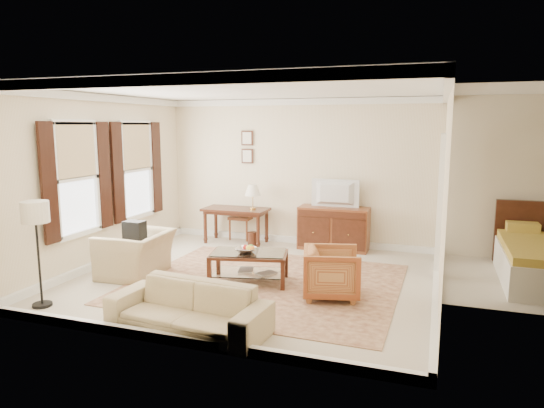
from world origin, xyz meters
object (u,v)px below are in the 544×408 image
Objects in this scene: striped_armchair at (332,270)px; sofa at (188,300)px; tv at (334,185)px; club_armchair at (136,246)px; writing_desk at (236,214)px; sideboard at (334,228)px; coffee_table at (249,259)px.

sofa is at bearing 126.75° from striped_armchair.
club_armchair is (-2.65, -2.65, -0.79)m from tv.
writing_desk is 1.49× the size of tv.
sideboard is (1.99, 0.14, -0.19)m from writing_desk.
sideboard reaches higher than striped_armchair.
sideboard reaches higher than sofa.
club_armchair is (-1.85, -0.23, 0.10)m from coffee_table.
club_armchair reaches higher than writing_desk.
writing_desk reaches higher than coffee_table.
sofa is (-0.82, -4.29, -0.04)m from sideboard.
writing_desk is at bearing 111.30° from sofa.
tv is 0.81× the size of club_armchair.
writing_desk is 0.69× the size of sofa.
sideboard is 1.53× the size of tv.
tv reaches higher than striped_armchair.
tv is at bearing -2.80° from striped_armchair.
striped_armchair reaches higher than writing_desk.
tv is 0.69× the size of coffee_table.
sofa is at bearing -100.77° from sideboard.
sideboard is at bearing 71.92° from coffee_table.
sofa is (1.83, -1.63, -0.10)m from club_armchair.
tv is (0.00, -0.02, 0.85)m from sideboard.
tv reaches higher than writing_desk.
writing_desk is at bearing 31.04° from striped_armchair.
striped_armchair is (2.52, -2.50, -0.21)m from writing_desk.
club_armchair is (-3.17, -0.02, 0.08)m from striped_armchair.
tv is at bearing 84.68° from sofa.
sideboard is 1.06× the size of coffee_table.
coffee_table is 1.34m from striped_armchair.
striped_armchair is 0.72× the size of club_armchair.
striped_armchair is at bearing -8.86° from coffee_table.
tv reaches higher than sofa.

